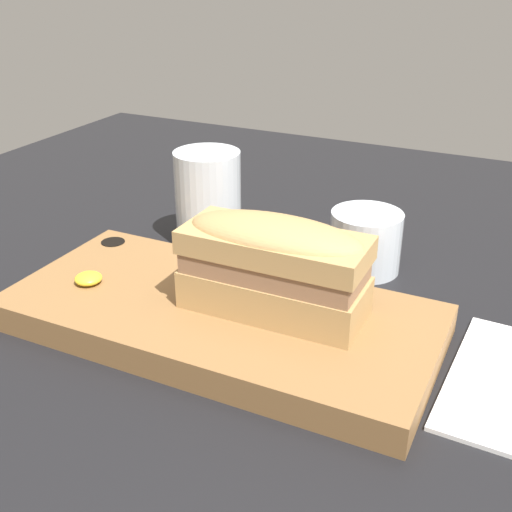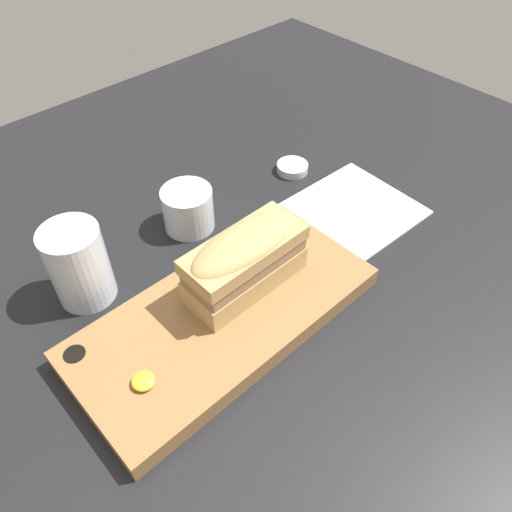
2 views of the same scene
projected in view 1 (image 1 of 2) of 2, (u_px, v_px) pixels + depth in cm
name	position (u px, v px, depth cm)	size (l,w,h in cm)	color
dining_table	(343.00, 334.00, 60.35)	(140.35, 119.69, 2.00)	black
serving_board	(220.00, 316.00, 58.55)	(39.00, 18.36, 2.84)	olive
sandwich	(274.00, 262.00, 54.94)	(16.12, 6.88, 8.75)	tan
mustard_dollop	(88.00, 278.00, 61.19)	(2.60, 2.60, 1.04)	yellow
water_glass	(208.00, 205.00, 74.08)	(7.59, 7.59, 11.23)	silver
wine_glass	(365.00, 244.00, 68.95)	(7.68, 7.68, 6.59)	silver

